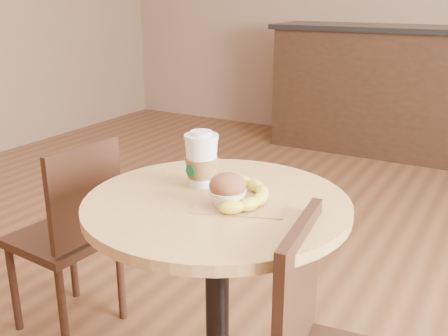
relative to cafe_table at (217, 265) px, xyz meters
name	(u,v)px	position (x,y,z in m)	size (l,w,h in m)	color
cafe_table	(217,265)	(0.00, 0.00, 0.00)	(0.74, 0.74, 0.75)	black
chair_left	(72,231)	(-0.72, 0.13, -0.12)	(0.37, 0.37, 0.78)	#331C12
service_counter	(412,92)	(-0.10, 3.27, -0.02)	(2.30, 0.65, 1.04)	black
kraft_bag	(240,203)	(0.07, 0.01, 0.20)	(0.24, 0.18, 0.00)	#A77D50
coffee_cup	(202,162)	(-0.09, 0.07, 0.28)	(0.10, 0.10, 0.17)	white
muffin	(228,190)	(0.05, -0.03, 0.25)	(0.10, 0.10, 0.09)	silver
banana	(243,195)	(0.07, 0.02, 0.22)	(0.17, 0.25, 0.04)	yellow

